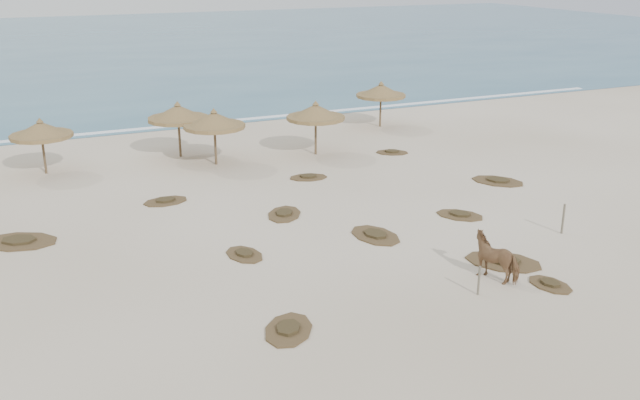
{
  "coord_description": "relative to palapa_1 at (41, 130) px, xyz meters",
  "views": [
    {
      "loc": [
        -10.05,
        -20.35,
        10.72
      ],
      "look_at": [
        1.26,
        5.0,
        1.2
      ],
      "focal_mm": 40.0,
      "sensor_mm": 36.0,
      "label": 1
    }
  ],
  "objects": [
    {
      "name": "ground",
      "position": [
        8.6,
        -17.91,
        -2.29
      ],
      "size": [
        160.0,
        160.0,
        0.0
      ],
      "primitive_type": "plane",
      "color": "beige",
      "rests_on": "ground"
    },
    {
      "name": "ocean",
      "position": [
        8.6,
        57.09,
        -2.28
      ],
      "size": [
        200.0,
        100.0,
        0.01
      ],
      "primitive_type": "cube",
      "color": "#265573",
      "rests_on": "ground"
    },
    {
      "name": "foam_line",
      "position": [
        8.6,
        8.09,
        -2.28
      ],
      "size": [
        70.0,
        0.6,
        0.01
      ],
      "primitive_type": "cube",
      "color": "white",
      "rests_on": "ground"
    },
    {
      "name": "palapa_1",
      "position": [
        0.0,
        0.0,
        0.0
      ],
      "size": [
        3.51,
        3.51,
        2.95
      ],
      "rotation": [
        0.0,
        0.0,
        0.12
      ],
      "color": "brown",
      "rests_on": "ground"
    },
    {
      "name": "palapa_2",
      "position": [
        7.18,
        0.41,
        0.17
      ],
      "size": [
        3.95,
        3.95,
        3.16
      ],
      "rotation": [
        0.0,
        0.0,
        -0.19
      ],
      "color": "brown",
      "rests_on": "ground"
    },
    {
      "name": "palapa_3",
      "position": [
        8.57,
        -1.97,
        0.12
      ],
      "size": [
        4.39,
        4.39,
        3.1
      ],
      "rotation": [
        0.0,
        0.0,
        0.43
      ],
      "color": "brown",
      "rests_on": "ground"
    },
    {
      "name": "palapa_4",
      "position": [
        14.35,
        -2.24,
        0.11
      ],
      "size": [
        4.1,
        4.1,
        3.09
      ],
      "rotation": [
        0.0,
        0.0,
        0.28
      ],
      "color": "brown",
      "rests_on": "ground"
    },
    {
      "name": "palapa_5",
      "position": [
        21.06,
        2.4,
        0.06
      ],
      "size": [
        3.67,
        3.67,
        3.03
      ],
      "rotation": [
        0.0,
        0.0,
        0.15
      ],
      "color": "brown",
      "rests_on": "ground"
    },
    {
      "name": "horse",
      "position": [
        13.49,
        -19.94,
        -1.5
      ],
      "size": [
        1.59,
        2.06,
        1.59
      ],
      "primitive_type": "imported",
      "rotation": [
        0.0,
        0.0,
        3.59
      ],
      "color": "olive",
      "rests_on": "ground"
    },
    {
      "name": "fence_post_near",
      "position": [
        12.13,
        -20.78,
        -1.77
      ],
      "size": [
        0.09,
        0.09,
        1.03
      ],
      "primitive_type": "cylinder",
      "rotation": [
        0.0,
        0.0,
        -0.14
      ],
      "color": "#655D4B",
      "rests_on": "ground"
    },
    {
      "name": "fence_post_far",
      "position": [
        18.59,
        -17.58,
        -1.66
      ],
      "size": [
        0.1,
        0.1,
        1.26
      ],
      "primitive_type": "cylinder",
      "rotation": [
        0.0,
        0.0,
        0.14
      ],
      "color": "#655D4B",
      "rests_on": "ground"
    },
    {
      "name": "scrub_1",
      "position": [
        -1.7,
        -9.59,
        -2.24
      ],
      "size": [
        3.63,
        3.14,
        0.16
      ],
      "rotation": [
        0.0,
        0.0,
        2.68
      ],
      "color": "brown",
      "rests_on": "ground"
    },
    {
      "name": "scrub_2",
      "position": [
        6.04,
        -14.46,
        -2.24
      ],
      "size": [
        1.56,
        2.07,
        0.16
      ],
      "rotation": [
        0.0,
        0.0,
        1.77
      ],
      "color": "brown",
      "rests_on": "ground"
    },
    {
      "name": "scrub_3",
      "position": [
        9.03,
        -10.93,
        -2.24
      ],
      "size": [
        2.34,
        2.61,
        0.16
      ],
      "rotation": [
        0.0,
        0.0,
        1.03
      ],
      "color": "brown",
      "rests_on": "ground"
    },
    {
      "name": "scrub_4",
      "position": [
        15.98,
        -14.16,
        -2.24
      ],
      "size": [
        2.36,
        2.48,
        0.16
      ],
      "rotation": [
        0.0,
        0.0,
        2.24
      ],
      "color": "brown",
      "rests_on": "ground"
    },
    {
      "name": "scrub_5",
      "position": [
        20.57,
        -10.79,
        -2.24
      ],
      "size": [
        2.94,
        3.13,
        0.16
      ],
      "rotation": [
        0.0,
        0.0,
        2.21
      ],
      "color": "brown",
      "rests_on": "ground"
    },
    {
      "name": "scrub_7",
      "position": [
        12.15,
        -6.32,
        -2.24
      ],
      "size": [
        2.17,
        1.64,
        0.16
      ],
      "rotation": [
        0.0,
        0.0,
        2.93
      ],
      "color": "brown",
      "rests_on": "ground"
    },
    {
      "name": "scrub_9",
      "position": [
        11.49,
        -14.75,
        -2.24
      ],
      "size": [
        1.99,
        2.71,
        0.16
      ],
      "rotation": [
        0.0,
        0.0,
        1.73
      ],
      "color": "brown",
      "rests_on": "ground"
    },
    {
      "name": "scrub_10",
      "position": [
        18.46,
        -3.8,
        -2.24
      ],
      "size": [
        2.2,
        1.95,
        0.16
      ],
      "rotation": [
        0.0,
        0.0,
        2.64
      ],
      "color": "brown",
      "rests_on": "ground"
    },
    {
      "name": "scrub_11",
      "position": [
        5.44,
        -20.46,
        -2.24
      ],
      "size": [
        2.39,
        2.62,
        0.16
      ],
      "rotation": [
        0.0,
        0.0,
        1.0
      ],
      "color": "brown",
      "rests_on": "ground"
    },
    {
      "name": "scrub_12",
      "position": [
        14.81,
        -21.23,
        -2.24
      ],
      "size": [
        1.34,
        1.82,
        0.16
      ],
      "rotation": [
        0.0,
        0.0,
        1.73
      ],
      "color": "brown",
      "rests_on": "ground"
    },
    {
      "name": "scrub_13",
      "position": [
        4.67,
        -7.08,
        -2.24
      ],
      "size": [
        2.21,
        1.58,
        0.16
      ],
      "rotation": [
        0.0,
        0.0,
        0.12
      ],
      "color": "brown",
      "rests_on": "ground"
    },
    {
      "name": "scrub_15",
      "position": [
        14.56,
        -18.99,
        -2.24
      ],
      "size": [
        3.28,
        3.32,
        0.16
      ],
      "rotation": [
        0.0,
        0.0,
        2.33
      ],
      "color": "brown",
      "rests_on": "ground"
    }
  ]
}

